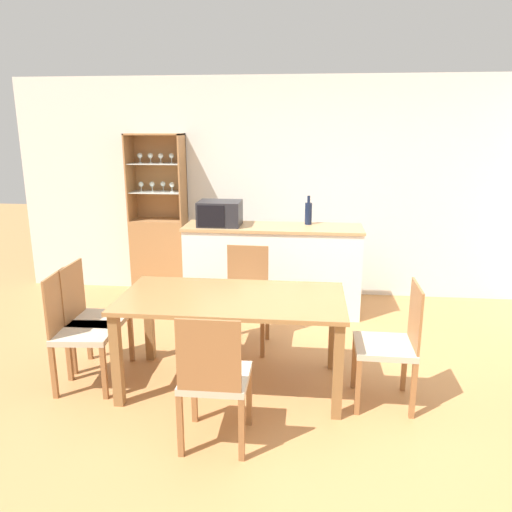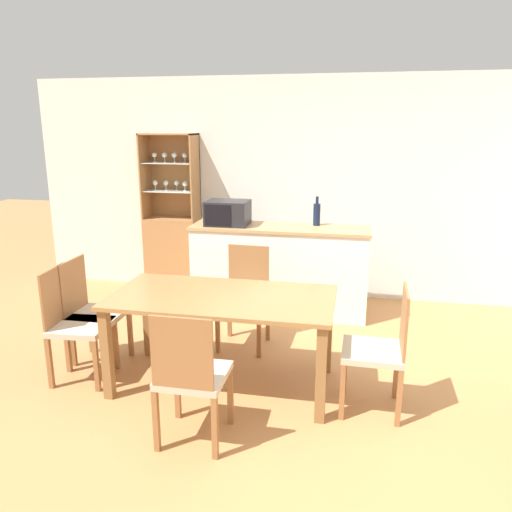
% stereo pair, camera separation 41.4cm
% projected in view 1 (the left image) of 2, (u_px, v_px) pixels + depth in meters
% --- Properties ---
extents(ground_plane, '(18.00, 18.00, 0.00)m').
position_uv_depth(ground_plane, '(287.00, 406.00, 3.66)').
color(ground_plane, '#B27A47').
extents(wall_back, '(6.80, 0.06, 2.55)m').
position_uv_depth(wall_back, '(299.00, 189.00, 5.87)').
color(wall_back, silver).
rests_on(wall_back, ground_plane).
extents(kitchen_counter, '(1.90, 0.54, 0.96)m').
position_uv_depth(kitchen_counter, '(273.00, 269.00, 5.44)').
color(kitchen_counter, white).
rests_on(kitchen_counter, ground_plane).
extents(display_cabinet, '(0.64, 0.34, 1.91)m').
position_uv_depth(display_cabinet, '(160.00, 245.00, 6.03)').
color(display_cabinet, '#A37042').
rests_on(display_cabinet, ground_plane).
extents(dining_table, '(1.70, 0.87, 0.74)m').
position_uv_depth(dining_table, '(232.00, 309.00, 3.80)').
color(dining_table, olive).
rests_on(dining_table, ground_plane).
extents(dining_chair_side_left_far, '(0.43, 0.43, 0.92)m').
position_uv_depth(dining_chair_side_left_far, '(93.00, 318.00, 4.09)').
color(dining_chair_side_left_far, '#C1B299').
rests_on(dining_chair_side_left_far, ground_plane).
extents(dining_chair_side_right_near, '(0.43, 0.43, 0.92)m').
position_uv_depth(dining_chair_side_right_near, '(391.00, 344.00, 3.60)').
color(dining_chair_side_right_near, '#C1B299').
rests_on(dining_chair_side_right_near, ground_plane).
extents(dining_chair_head_near, '(0.42, 0.42, 0.92)m').
position_uv_depth(dining_chair_head_near, '(214.00, 378.00, 3.11)').
color(dining_chair_head_near, '#C1B299').
rests_on(dining_chair_head_near, ground_plane).
extents(dining_chair_head_far, '(0.43, 0.43, 0.92)m').
position_uv_depth(dining_chair_head_far, '(245.00, 297.00, 4.58)').
color(dining_chair_head_far, '#C1B299').
rests_on(dining_chair_head_far, ground_plane).
extents(dining_chair_side_left_near, '(0.45, 0.45, 0.92)m').
position_uv_depth(dining_chair_side_left_near, '(79.00, 331.00, 3.84)').
color(dining_chair_side_left_near, '#C1B299').
rests_on(dining_chair_side_left_near, ground_plane).
extents(microwave, '(0.45, 0.37, 0.26)m').
position_uv_depth(microwave, '(220.00, 213.00, 5.32)').
color(microwave, '#232328').
rests_on(microwave, kitchen_counter).
extents(wine_bottle, '(0.08, 0.08, 0.31)m').
position_uv_depth(wine_bottle, '(308.00, 213.00, 5.37)').
color(wine_bottle, '#141E38').
rests_on(wine_bottle, kitchen_counter).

